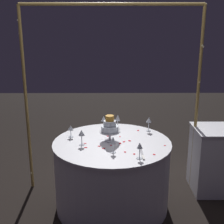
{
  "coord_description": "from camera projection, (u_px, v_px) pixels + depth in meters",
  "views": [
    {
      "loc": [
        -0.02,
        -3.04,
        1.98
      ],
      "look_at": [
        0.0,
        0.0,
        1.11
      ],
      "focal_mm": 48.29,
      "sensor_mm": 36.0,
      "label": 1
    }
  ],
  "objects": [
    {
      "name": "rose_petal_2",
      "position": [
        125.0,
        152.0,
        2.99
      ],
      "size": [
        0.03,
        0.03,
        0.0
      ],
      "primitive_type": "ellipsoid",
      "rotation": [
        0.0,
        0.0,
        1.89
      ],
      "color": "red",
      "rests_on": "main_table"
    },
    {
      "name": "cake_knife",
      "position": [
        142.0,
        154.0,
        2.93
      ],
      "size": [
        0.03,
        0.3,
        0.01
      ],
      "color": "silver",
      "rests_on": "main_table"
    },
    {
      "name": "wine_glass_5",
      "position": [
        118.0,
        118.0,
        3.62
      ],
      "size": [
        0.06,
        0.06,
        0.18
      ],
      "color": "silver",
      "rests_on": "main_table"
    },
    {
      "name": "wine_glass_0",
      "position": [
        140.0,
        147.0,
        2.81
      ],
      "size": [
        0.06,
        0.06,
        0.16
      ],
      "color": "silver",
      "rests_on": "main_table"
    },
    {
      "name": "wine_glass_2",
      "position": [
        104.0,
        119.0,
        3.69
      ],
      "size": [
        0.06,
        0.06,
        0.14
      ],
      "color": "silver",
      "rests_on": "main_table"
    },
    {
      "name": "decorative_arch",
      "position": [
        112.0,
        73.0,
        3.47
      ],
      "size": [
        2.09,
        0.05,
        2.23
      ],
      "color": "olive",
      "rests_on": "ground"
    },
    {
      "name": "rose_petal_11",
      "position": [
        154.0,
        154.0,
        2.93
      ],
      "size": [
        0.04,
        0.04,
        0.0
      ],
      "primitive_type": "ellipsoid",
      "rotation": [
        0.0,
        0.0,
        5.1
      ],
      "color": "red",
      "rests_on": "main_table"
    },
    {
      "name": "side_table",
      "position": [
        214.0,
        159.0,
        3.69
      ],
      "size": [
        0.54,
        0.54,
        0.8
      ],
      "color": "white",
      "rests_on": "ground"
    },
    {
      "name": "wine_glass_1",
      "position": [
        82.0,
        134.0,
        3.13
      ],
      "size": [
        0.07,
        0.07,
        0.17
      ],
      "color": "silver",
      "rests_on": "main_table"
    },
    {
      "name": "rose_petal_3",
      "position": [
        108.0,
        136.0,
        3.42
      ],
      "size": [
        0.04,
        0.04,
        0.0
      ],
      "primitive_type": "ellipsoid",
      "rotation": [
        0.0,
        0.0,
        0.92
      ],
      "color": "red",
      "rests_on": "main_table"
    },
    {
      "name": "rose_petal_10",
      "position": [
        165.0,
        145.0,
        3.15
      ],
      "size": [
        0.03,
        0.03,
        0.0
      ],
      "primitive_type": "ellipsoid",
      "rotation": [
        0.0,
        0.0,
        0.37
      ],
      "color": "red",
      "rests_on": "main_table"
    },
    {
      "name": "rose_petal_13",
      "position": [
        99.0,
        146.0,
        3.13
      ],
      "size": [
        0.04,
        0.04,
        0.0
      ],
      "primitive_type": "ellipsoid",
      "rotation": [
        0.0,
        0.0,
        5.71
      ],
      "color": "red",
      "rests_on": "main_table"
    },
    {
      "name": "wine_glass_4",
      "position": [
        149.0,
        121.0,
        3.55
      ],
      "size": [
        0.07,
        0.07,
        0.17
      ],
      "color": "silver",
      "rests_on": "main_table"
    },
    {
      "name": "rose_petal_15",
      "position": [
        124.0,
        142.0,
        3.25
      ],
      "size": [
        0.04,
        0.04,
        0.0
      ],
      "primitive_type": "ellipsoid",
      "rotation": [
        0.0,
        0.0,
        4.24
      ],
      "color": "red",
      "rests_on": "main_table"
    },
    {
      "name": "rose_petal_16",
      "position": [
        85.0,
        143.0,
        3.21
      ],
      "size": [
        0.03,
        0.02,
        0.0
      ],
      "primitive_type": "ellipsoid",
      "rotation": [
        0.0,
        0.0,
        2.98
      ],
      "color": "red",
      "rests_on": "main_table"
    },
    {
      "name": "rose_petal_5",
      "position": [
        111.0,
        135.0,
        3.46
      ],
      "size": [
        0.03,
        0.03,
        0.0
      ],
      "primitive_type": "ellipsoid",
      "rotation": [
        0.0,
        0.0,
        5.04
      ],
      "color": "red",
      "rests_on": "main_table"
    },
    {
      "name": "tiered_cake",
      "position": [
        110.0,
        127.0,
        3.24
      ],
      "size": [
        0.22,
        0.22,
        0.29
      ],
      "color": "silver",
      "rests_on": "main_table"
    },
    {
      "name": "wine_glass_6",
      "position": [
        113.0,
        141.0,
        2.95
      ],
      "size": [
        0.06,
        0.06,
        0.17
      ],
      "color": "silver",
      "rests_on": "main_table"
    },
    {
      "name": "main_table",
      "position": [
        112.0,
        174.0,
        3.36
      ],
      "size": [
        1.28,
        1.28,
        0.77
      ],
      "color": "white",
      "rests_on": "ground"
    },
    {
      "name": "ground_plane",
      "position": [
        112.0,
        204.0,
        3.46
      ],
      "size": [
        12.0,
        12.0,
        0.0
      ],
      "primitive_type": "plane",
      "color": "black"
    },
    {
      "name": "rose_petal_14",
      "position": [
        138.0,
        130.0,
        3.6
      ],
      "size": [
        0.04,
        0.04,
        0.0
      ],
      "primitive_type": "ellipsoid",
      "rotation": [
        0.0,
        0.0,
        1.08
      ],
      "color": "red",
      "rests_on": "main_table"
    },
    {
      "name": "rose_petal_6",
      "position": [
        120.0,
        143.0,
        3.21
      ],
      "size": [
        0.04,
        0.04,
        0.0
      ],
      "primitive_type": "ellipsoid",
      "rotation": [
        0.0,
        0.0,
        1.15
      ],
      "color": "red",
      "rests_on": "main_table"
    },
    {
      "name": "rose_petal_0",
      "position": [
        120.0,
        137.0,
        3.4
      ],
      "size": [
        0.02,
        0.03,
        0.0
      ],
      "primitive_type": "ellipsoid",
      "rotation": [
        0.0,
        0.0,
        4.85
      ],
      "color": "red",
      "rests_on": "main_table"
    },
    {
      "name": "rose_petal_17",
      "position": [
        106.0,
        132.0,
        3.54
      ],
      "size": [
        0.03,
        0.04,
        0.0
      ],
      "primitive_type": "ellipsoid",
      "rotation": [
        0.0,
        0.0,
        4.85
      ],
      "color": "red",
      "rests_on": "main_table"
    },
    {
      "name": "rose_petal_9",
      "position": [
        116.0,
        127.0,
        3.73
      ],
      "size": [
        0.04,
        0.04,
        0.0
      ],
      "primitive_type": "ellipsoid",
      "rotation": [
        0.0,
        0.0,
        3.69
      ],
      "color": "red",
      "rests_on": "main_table"
    },
    {
      "name": "rose_petal_1",
      "position": [
        134.0,
        154.0,
        2.94
      ],
      "size": [
        0.03,
        0.03,
        0.0
      ],
      "primitive_type": "ellipsoid",
      "rotation": [
        0.0,
        0.0,
        4.53
      ],
      "color": "red",
      "rests_on": "main_table"
    },
    {
      "name": "rose_petal_18",
      "position": [
        111.0,
        145.0,
        3.16
      ],
      "size": [
        0.03,
        0.03,
        0.0
      ],
      "primitive_type": "ellipsoid",
      "rotation": [
        0.0,
        0.0,
        3.48
      ],
      "color": "red",
      "rests_on": "main_table"
    },
    {
      "name": "rose_petal_7",
      "position": [
        104.0,
        148.0,
        3.08
      ],
      "size": [
        0.04,
        0.04,
        0.0
      ],
      "primitive_type": "ellipsoid",
      "rotation": [
        0.0,
        0.0,
        3.59
      ],
      "color": "red",
      "rests_on": "main_table"
    },
    {
      "name": "wine_glass_3",
      "position": [
        71.0,
        128.0,
        3.37
      ],
      "size": [
        0.06,
        0.06,
        0.14
      ],
      "color": "silver",
      "rests_on": "main_table"
    },
    {
      "name": "rose_petal_12",
      "position": [
        130.0,
        141.0,
        3.28
      ],
      "size": [
        0.04,
        0.05,
        0.0
      ],
      "primitive_type": "ellipsoid",
      "rotation": [
        0.0,
        0.0,
        2.12
      ],
      "color": "red",
      "rests_on": "main_table"
    },
    {
      "name": "rose_petal_4",
      "position": [
        86.0,
        147.0,
        3.1
      ],
      "size": [
        0.04,
        0.03,
        0.0
      ],
      "primitive_type": "ellipsoid",
      "rotation": [
        0.0,
        0.0,
        2.98
      ],
      "color": "red",
      "rests_on": "main_table"
    },
    {
      "name": "rose_petal_8",
      "position": [
        107.0,
        135.0,
        3.46
      ],
      "size": [
        0.04,
        0.04,
        0.0
      ],
      "primitive_type": "ellipsoid",
      "rotation": [
        0.0,
        0.0,
        4.3
      ],
      "color": "red",
      "rests_on": "main_table"
    }
  ]
}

